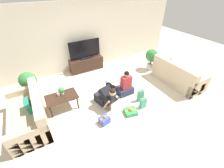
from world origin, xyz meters
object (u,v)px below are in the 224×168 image
coffee_table (62,98)px  gift_box_a (104,120)px  person_kneeling (106,97)px  dog (110,86)px  potted_plant_corner_right (152,57)px  mug (59,94)px  sofa_left (29,114)px  gift_bag_a (141,96)px  tv (85,50)px  potted_plant_corner_left (28,81)px  gift_bag_b (143,103)px  gift_box_b (131,112)px  tv_console (86,64)px  tabletop_plant (61,90)px  sofa_right (177,76)px  person_sitting (125,86)px

coffee_table → gift_box_a: bearing=-53.5°
person_kneeling → dog: size_ratio=1.50×
potted_plant_corner_right → mug: potted_plant_corner_right is taller
sofa_left → person_kneeling: (2.03, -0.38, 0.04)m
gift_bag_a → tv: bearing=105.1°
potted_plant_corner_left → mug: potted_plant_corner_left is taller
sofa_left → gift_bag_b: size_ratio=5.09×
gift_box_b → gift_bag_b: (0.45, 0.02, 0.11)m
tv_console → person_kneeling: 2.38m
gift_bag_b → tabletop_plant: tabletop_plant is taller
tv → sofa_right: bearing=-45.4°
potted_plant_corner_left → coffee_table: bearing=-56.9°
potted_plant_corner_right → tabletop_plant: (-3.76, -0.45, 0.02)m
sofa_right → gift_bag_b: 1.96m
sofa_left → gift_box_a: 1.95m
tv_console → potted_plant_corner_right: potted_plant_corner_right is taller
potted_plant_corner_left → tv_console: bearing=18.1°
gift_box_b → mug: (-1.66, 1.23, 0.43)m
person_sitting → mug: 2.07m
sofa_right → tabletop_plant: (-3.91, 0.81, 0.27)m
potted_plant_corner_right → person_kneeling: bearing=-158.1°
coffee_table → gift_box_a: 1.38m
coffee_table → person_sitting: bearing=-8.6°
tv_console → tv: (0.00, 0.00, 0.60)m
coffee_table → tv: (1.46, 1.84, 0.47)m
tv → potted_plant_corner_left: size_ratio=1.47×
potted_plant_corner_left → tabletop_plant: size_ratio=3.80×
person_kneeling → potted_plant_corner_right: bearing=9.0°
coffee_table → mug: mug is taller
tabletop_plant → potted_plant_corner_right: bearing=6.8°
coffee_table → tv: bearing=51.6°
mug → dog: bearing=-2.4°
tv_console → tv: tv is taller
sofa_right → sofa_left: bearing=83.3°
coffee_table → person_kneeling: (1.15, -0.51, -0.05)m
sofa_left → mug: (0.83, 0.21, 0.19)m
potted_plant_corner_right → gift_bag_a: (-1.63, -1.41, -0.35)m
coffee_table → person_kneeling: 1.26m
dog → tv_console: bearing=87.4°
tv → gift_bag_b: bearing=-78.5°
sofa_right → tv_console: sofa_right is taller
sofa_left → gift_bag_b: bearing=71.2°
tv → tabletop_plant: (-1.41, -1.73, -0.29)m
gift_box_a → tabletop_plant: tabletop_plant is taller
gift_bag_b → person_kneeling: bearing=145.8°
sofa_right → mug: sofa_right is taller
gift_box_b → dog: bearing=91.0°
dog → gift_box_b: (0.02, -1.16, -0.17)m
tv_console → gift_bag_b: size_ratio=3.82×
sofa_right → gift_bag_a: 1.79m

